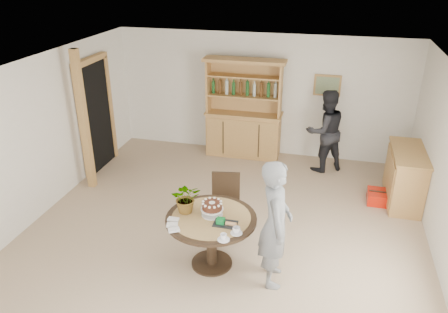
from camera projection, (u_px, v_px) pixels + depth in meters
ground at (218, 245)px, 6.38m from camera, size 7.00×7.00×0.00m
room_shell at (217, 135)px, 5.66m from camera, size 6.04×7.04×2.52m
doorway at (96, 114)px, 8.33m from camera, size 0.13×1.10×2.18m
pine_post at (84, 122)px, 7.51m from camera, size 0.12×0.12×2.50m
hutch at (244, 124)px, 9.01m from camera, size 1.62×0.54×2.04m
sideboard at (405, 177)px, 7.34m from camera, size 0.54×1.26×0.94m
dining_table at (211, 227)px, 5.75m from camera, size 1.20×1.20×0.76m
dining_chair at (225, 200)px, 6.51m from camera, size 0.49×0.49×0.95m
birthday_cake at (212, 207)px, 5.68m from camera, size 0.30×0.30×0.20m
flower_vase at (186, 198)px, 5.72m from camera, size 0.47×0.44×0.42m
gift_tray at (225, 223)px, 5.52m from camera, size 0.30×0.20×0.08m
coffee_cup_a at (236, 231)px, 5.34m from camera, size 0.15×0.15×0.09m
coffee_cup_b at (224, 237)px, 5.21m from camera, size 0.15×0.15×0.08m
napkins at (173, 225)px, 5.49m from camera, size 0.24×0.33×0.03m
teen_boy at (275, 224)px, 5.37m from camera, size 0.50×0.68×1.70m
adult_person at (325, 131)px, 8.32m from camera, size 0.99×0.94×1.62m
red_suitcase at (386, 198)px, 7.43m from camera, size 0.61×0.41×0.21m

